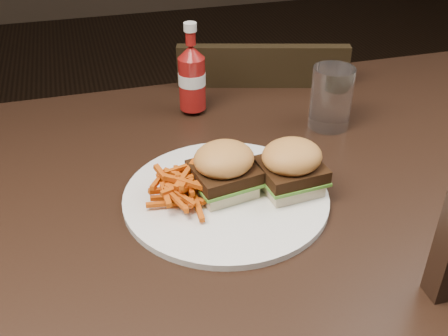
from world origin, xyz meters
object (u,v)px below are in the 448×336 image
object	(u,v)px
ketchup_bottle	(192,84)
tumbler	(331,99)
chair_far	(254,166)
plate	(226,197)
dining_table	(284,183)

from	to	relation	value
ketchup_bottle	tumbler	size ratio (longest dim) A/B	0.86
chair_far	plate	xyz separation A→B (m)	(-0.24, -0.54, 0.33)
ketchup_bottle	tumbler	world-z (taller)	tumbler
dining_table	plate	distance (m)	0.12
chair_far	tumbler	size ratio (longest dim) A/B	3.21
plate	tumbler	distance (m)	0.31
ketchup_bottle	tumbler	distance (m)	0.26
dining_table	ketchup_bottle	xyz separation A→B (m)	(-0.09, 0.25, 0.08)
dining_table	ketchup_bottle	bearing A→B (deg)	110.13
chair_far	plate	world-z (taller)	plate
dining_table	tumbler	world-z (taller)	tumbler
ketchup_bottle	chair_far	bearing A→B (deg)	47.98
plate	ketchup_bottle	bearing A→B (deg)	86.18
chair_far	dining_table	bearing A→B (deg)	91.99
dining_table	chair_far	size ratio (longest dim) A/B	3.14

